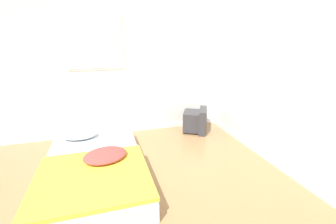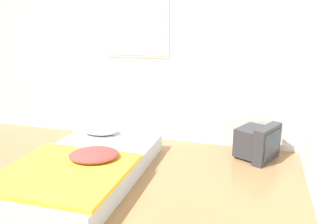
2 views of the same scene
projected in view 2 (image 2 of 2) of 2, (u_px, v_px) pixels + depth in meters
name	position (u px, v px, depth m)	size (l,w,h in m)	color
wall_back	(122.00, 51.00, 4.79)	(7.57, 0.08, 2.60)	silver
mattress_bed	(84.00, 166.00, 3.72)	(1.25, 2.07, 0.36)	silver
crt_tv	(258.00, 142.00, 4.21)	(0.60, 0.62, 0.46)	#333338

